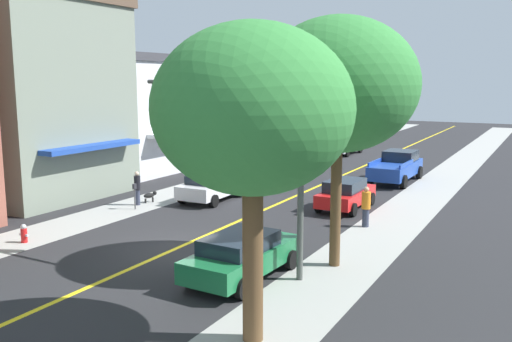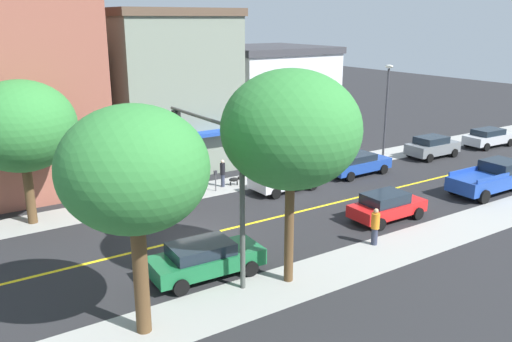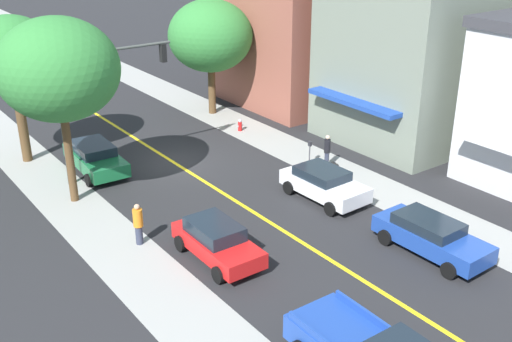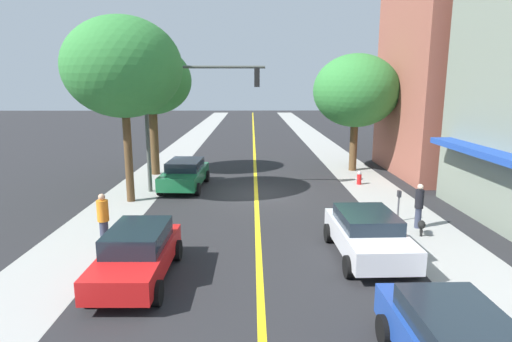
% 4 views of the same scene
% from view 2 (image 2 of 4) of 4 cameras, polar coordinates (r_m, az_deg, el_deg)
% --- Properties ---
extents(ground_plane, '(140.00, 140.00, 0.00)m').
position_cam_2_polar(ground_plane, '(25.45, -6.66, -7.11)').
color(ground_plane, '#262628').
extents(sidewalk_left, '(2.79, 126.00, 0.01)m').
position_cam_2_polar(sidewalk_left, '(30.72, -11.88, -3.21)').
color(sidewalk_left, '#9E9E99').
rests_on(sidewalk_left, ground).
extents(sidewalk_right, '(2.79, 126.00, 0.01)m').
position_cam_2_polar(sidewalk_right, '(20.67, 1.30, -12.78)').
color(sidewalk_right, '#9E9E99').
rests_on(sidewalk_right, ground).
extents(road_centerline_stripe, '(0.20, 126.00, 0.00)m').
position_cam_2_polar(road_centerline_stripe, '(25.45, -6.66, -7.10)').
color(road_centerline_stripe, yellow).
rests_on(road_centerline_stripe, ground).
extents(tan_rowhouse, '(12.00, 8.90, 14.74)m').
position_cam_2_polar(tan_rowhouse, '(35.74, -25.21, 10.45)').
color(tan_rowhouse, '#935142').
rests_on(tan_rowhouse, ground).
extents(brick_apartment_block, '(11.98, 8.31, 10.62)m').
position_cam_2_polar(brick_apartment_block, '(38.50, -10.69, 8.88)').
color(brick_apartment_block, gray).
rests_on(brick_apartment_block, ground).
extents(corner_shop_building, '(9.78, 8.92, 7.88)m').
position_cam_2_polar(corner_shop_building, '(43.19, 1.13, 8.08)').
color(corner_shop_building, silver).
rests_on(corner_shop_building, ground).
extents(street_tree_left_near, '(5.19, 5.19, 8.30)m').
position_cam_2_polar(street_tree_left_near, '(19.41, 3.79, 4.45)').
color(street_tree_left_near, brown).
rests_on(street_tree_left_near, ground).
extents(street_tree_right_corner, '(4.66, 4.66, 7.58)m').
position_cam_2_polar(street_tree_right_corner, '(16.48, -13.03, 0.09)').
color(street_tree_right_corner, brown).
rests_on(street_tree_right_corner, ground).
extents(street_tree_left_far, '(5.24, 5.24, 7.22)m').
position_cam_2_polar(street_tree_left_far, '(28.00, -23.96, 4.41)').
color(street_tree_left_far, brown).
rests_on(street_tree_left_far, ground).
extents(fire_hydrant, '(0.44, 0.24, 0.74)m').
position_cam_2_polar(fire_hydrant, '(29.51, -15.32, -3.52)').
color(fire_hydrant, red).
rests_on(fire_hydrant, ground).
extents(parking_meter, '(0.12, 0.18, 1.27)m').
position_cam_2_polar(parking_meter, '(31.70, -4.39, -0.71)').
color(parking_meter, '#4C4C51').
rests_on(parking_meter, ground).
extents(traffic_light_mast, '(5.94, 0.32, 6.61)m').
position_cam_2_polar(traffic_light_mast, '(20.69, -4.18, 0.66)').
color(traffic_light_mast, '#474C47').
rests_on(traffic_light_mast, ground).
extents(street_lamp, '(0.70, 0.36, 6.86)m').
position_cam_2_polar(street_lamp, '(39.34, 13.88, 7.20)').
color(street_lamp, '#38383D').
rests_on(street_lamp, ground).
extents(red_sedan_right_curb, '(1.96, 4.15, 1.47)m').
position_cam_2_polar(red_sedan_right_curb, '(27.94, 13.89, -3.65)').
color(red_sedan_right_curb, red).
rests_on(red_sedan_right_curb, ground).
extents(white_sedan_left_curb, '(2.20, 4.24, 1.42)m').
position_cam_2_polar(white_sedan_left_curb, '(31.78, 3.05, -0.79)').
color(white_sedan_left_curb, silver).
rests_on(white_sedan_left_curb, ground).
extents(grey_sedan_left_curb, '(2.08, 4.20, 1.59)m').
position_cam_2_polar(grey_sedan_left_curb, '(41.51, 18.44, 2.54)').
color(grey_sedan_left_curb, slate).
rests_on(grey_sedan_left_curb, ground).
extents(blue_sedan_left_curb, '(2.04, 4.62, 1.41)m').
position_cam_2_polar(blue_sedan_left_curb, '(35.60, 10.87, 0.80)').
color(blue_sedan_left_curb, '#1E429E').
rests_on(blue_sedan_left_curb, ground).
extents(silver_sedan_left_curb, '(2.11, 4.60, 1.46)m').
position_cam_2_polar(silver_sedan_left_curb, '(46.67, 23.79, 3.36)').
color(silver_sedan_left_curb, '#B7BABF').
rests_on(silver_sedan_left_curb, ground).
extents(green_sedan_right_curb, '(2.26, 4.65, 1.46)m').
position_cam_2_polar(green_sedan_right_curb, '(21.52, -5.51, -9.31)').
color(green_sedan_right_curb, '#196638').
rests_on(green_sedan_right_curb, ground).
extents(blue_pickup_truck, '(2.36, 5.62, 1.84)m').
position_cam_2_polar(blue_pickup_truck, '(34.29, 24.05, -0.64)').
color(blue_pickup_truck, '#1E429E').
rests_on(blue_pickup_truck, ground).
extents(pedestrian_black_shirt, '(0.31, 0.31, 1.72)m').
position_cam_2_polar(pedestrian_black_shirt, '(32.45, -3.61, -0.14)').
color(pedestrian_black_shirt, '#33384C').
rests_on(pedestrian_black_shirt, ground).
extents(pedestrian_orange_shirt, '(0.39, 0.39, 1.75)m').
position_cam_2_polar(pedestrian_orange_shirt, '(24.78, 12.70, -5.77)').
color(pedestrian_orange_shirt, '#33384C').
rests_on(pedestrian_orange_shirt, ground).
extents(small_dog, '(0.46, 0.75, 0.56)m').
position_cam_2_polar(small_dog, '(32.85, -2.30, -0.92)').
color(small_dog, black).
rests_on(small_dog, ground).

